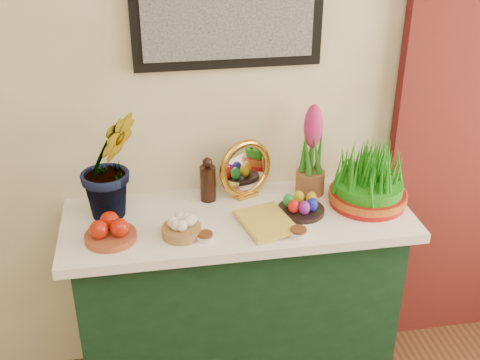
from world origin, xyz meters
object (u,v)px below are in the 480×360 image
at_px(sideboard, 238,305).
at_px(mirror, 245,169).
at_px(book, 244,226).
at_px(hyacinth_green, 108,148).
at_px(wheatgrass_sabzeh, 369,179).

distance_m(sideboard, mirror, 0.61).
relative_size(mirror, book, 1.03).
bearing_deg(hyacinth_green, sideboard, -32.87).
bearing_deg(mirror, book, -100.94).
bearing_deg(hyacinth_green, book, -46.13).
height_order(sideboard, wheatgrass_sabzeh, wheatgrass_sabzeh).
distance_m(sideboard, hyacinth_green, 0.90).
relative_size(sideboard, mirror, 5.15).
bearing_deg(mirror, sideboard, -110.65).
distance_m(mirror, wheatgrass_sabzeh, 0.51).
xyz_separation_m(hyacinth_green, book, (0.49, -0.21, -0.27)).
xyz_separation_m(sideboard, mirror, (0.06, 0.15, 0.59)).
height_order(sideboard, hyacinth_green, hyacinth_green).
xyz_separation_m(sideboard, wheatgrass_sabzeh, (0.54, -0.00, 0.58)).
bearing_deg(sideboard, wheatgrass_sabzeh, -0.40).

